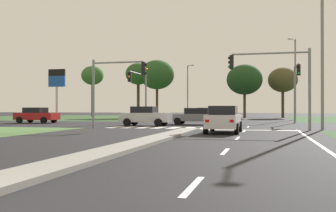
% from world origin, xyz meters
% --- Properties ---
extents(ground_plane, '(200.00, 200.00, 0.00)m').
position_xyz_m(ground_plane, '(0.00, 30.00, 0.00)').
color(ground_plane, black).
extents(grass_verge_far_left, '(35.00, 35.00, 0.01)m').
position_xyz_m(grass_verge_far_left, '(-25.50, 54.50, 0.00)').
color(grass_verge_far_left, '#2D4C28').
rests_on(grass_verge_far_left, ground).
extents(median_island_near, '(1.20, 22.00, 0.14)m').
position_xyz_m(median_island_near, '(0.00, 11.00, 0.07)').
color(median_island_near, gray).
rests_on(median_island_near, ground).
extents(median_island_far, '(1.20, 36.00, 0.14)m').
position_xyz_m(median_island_far, '(0.00, 55.00, 0.07)').
color(median_island_far, gray).
rests_on(median_island_far, ground).
extents(lane_dash_near, '(0.14, 2.00, 0.01)m').
position_xyz_m(lane_dash_near, '(3.50, 3.56, 0.01)').
color(lane_dash_near, silver).
rests_on(lane_dash_near, ground).
extents(lane_dash_second, '(0.14, 2.00, 0.01)m').
position_xyz_m(lane_dash_second, '(3.50, 9.56, 0.01)').
color(lane_dash_second, silver).
rests_on(lane_dash_second, ground).
extents(lane_dash_third, '(0.14, 2.00, 0.01)m').
position_xyz_m(lane_dash_third, '(3.50, 15.56, 0.01)').
color(lane_dash_third, silver).
rests_on(lane_dash_third, ground).
extents(lane_dash_fourth, '(0.14, 2.00, 0.01)m').
position_xyz_m(lane_dash_fourth, '(3.50, 21.56, 0.01)').
color(lane_dash_fourth, silver).
rests_on(lane_dash_fourth, ground).
extents(lane_dash_fifth, '(0.14, 2.00, 0.01)m').
position_xyz_m(lane_dash_fifth, '(3.50, 27.56, 0.01)').
color(lane_dash_fifth, silver).
rests_on(lane_dash_fifth, ground).
extents(edge_line_right, '(0.14, 24.00, 0.01)m').
position_xyz_m(edge_line_right, '(6.85, 12.00, 0.01)').
color(edge_line_right, silver).
rests_on(edge_line_right, ground).
extents(stop_bar_near, '(6.40, 0.50, 0.01)m').
position_xyz_m(stop_bar_near, '(3.80, 23.00, 0.01)').
color(stop_bar_near, silver).
rests_on(stop_bar_near, ground).
extents(crosswalk_bar_near, '(0.70, 2.80, 0.01)m').
position_xyz_m(crosswalk_bar_near, '(-6.40, 24.80, 0.01)').
color(crosswalk_bar_near, silver).
rests_on(crosswalk_bar_near, ground).
extents(crosswalk_bar_second, '(0.70, 2.80, 0.01)m').
position_xyz_m(crosswalk_bar_second, '(-5.25, 24.80, 0.01)').
color(crosswalk_bar_second, silver).
rests_on(crosswalk_bar_second, ground).
extents(crosswalk_bar_third, '(0.70, 2.80, 0.01)m').
position_xyz_m(crosswalk_bar_third, '(-4.10, 24.80, 0.01)').
color(crosswalk_bar_third, silver).
rests_on(crosswalk_bar_third, ground).
extents(crosswalk_bar_fourth, '(0.70, 2.80, 0.01)m').
position_xyz_m(crosswalk_bar_fourth, '(-2.95, 24.80, 0.01)').
color(crosswalk_bar_fourth, silver).
rests_on(crosswalk_bar_fourth, ground).
extents(crosswalk_bar_fifth, '(0.70, 2.80, 0.01)m').
position_xyz_m(crosswalk_bar_fifth, '(-1.80, 24.80, 0.01)').
color(crosswalk_bar_fifth, silver).
rests_on(crosswalk_bar_fifth, ground).
extents(crosswalk_bar_sixth, '(0.70, 2.80, 0.01)m').
position_xyz_m(crosswalk_bar_sixth, '(-0.65, 24.80, 0.01)').
color(crosswalk_bar_sixth, silver).
rests_on(crosswalk_bar_sixth, ground).
extents(crosswalk_bar_seventh, '(0.70, 2.80, 0.01)m').
position_xyz_m(crosswalk_bar_seventh, '(0.50, 24.80, 0.01)').
color(crosswalk_bar_seventh, silver).
rests_on(crosswalk_bar_seventh, ground).
extents(car_red_near, '(4.18, 2.06, 1.53)m').
position_xyz_m(car_red_near, '(-17.20, 31.03, 0.78)').
color(car_red_near, '#A31919').
rests_on(car_red_near, ground).
extents(car_white_second, '(1.94, 4.59, 1.59)m').
position_xyz_m(car_white_second, '(2.41, 19.76, 0.81)').
color(car_white_second, silver).
rests_on(car_white_second, ground).
extents(car_grey_third, '(4.61, 2.00, 1.48)m').
position_xyz_m(car_grey_third, '(-1.20, 31.05, 0.76)').
color(car_grey_third, slate).
rests_on(car_grey_third, ground).
extents(car_silver_fourth, '(4.15, 2.08, 1.60)m').
position_xyz_m(car_silver_fourth, '(-4.86, 27.63, 0.82)').
color(car_silver_fourth, '#B7B7BC').
rests_on(car_silver_fourth, ground).
extents(car_navy_fifth, '(1.95, 4.18, 1.53)m').
position_xyz_m(car_navy_fifth, '(-2.31, 43.33, 0.78)').
color(car_navy_fifth, '#161E47').
rests_on(car_navy_fifth, ground).
extents(traffic_signal_near_right, '(5.37, 0.32, 5.36)m').
position_xyz_m(traffic_signal_near_right, '(5.59, 23.40, 3.75)').
color(traffic_signal_near_right, gray).
rests_on(traffic_signal_near_right, ground).
extents(traffic_signal_far_left, '(0.32, 5.51, 5.19)m').
position_xyz_m(traffic_signal_far_left, '(-7.60, 34.50, 3.64)').
color(traffic_signal_far_left, gray).
rests_on(traffic_signal_far_left, ground).
extents(traffic_signal_far_right, '(0.32, 4.84, 5.55)m').
position_xyz_m(traffic_signal_far_right, '(7.60, 34.84, 3.84)').
color(traffic_signal_far_right, gray).
rests_on(traffic_signal_far_right, ground).
extents(traffic_signal_near_left, '(4.26, 0.32, 5.06)m').
position_xyz_m(traffic_signal_near_left, '(-6.00, 23.40, 3.49)').
color(traffic_signal_near_left, gray).
rests_on(traffic_signal_near_left, ground).
extents(street_lamp_second, '(0.56, 2.59, 10.57)m').
position_xyz_m(street_lamp_second, '(8.53, 24.23, 5.87)').
color(street_lamp_second, gray).
rests_on(street_lamp_second, ground).
extents(street_lamp_third, '(1.13, 1.72, 10.29)m').
position_xyz_m(street_lamp_third, '(8.45, 48.69, 5.66)').
color(street_lamp_third, gray).
rests_on(street_lamp_third, ground).
extents(street_lamp_fourth, '(1.61, 2.10, 9.06)m').
position_xyz_m(street_lamp_fourth, '(-8.39, 64.40, 5.10)').
color(street_lamp_fourth, gray).
rests_on(street_lamp_fourth, ground).
extents(pedestrian_at_median, '(0.34, 0.34, 1.66)m').
position_xyz_m(pedestrian_at_median, '(-0.03, 43.41, 1.14)').
color(pedestrian_at_median, '#232833').
rests_on(pedestrian_at_median, median_island_far).
extents(fuel_price_totem, '(1.80, 0.24, 5.48)m').
position_xyz_m(fuel_price_totem, '(-15.98, 32.78, 3.99)').
color(fuel_price_totem, silver).
rests_on(fuel_price_totem, ground).
extents(treeline_near, '(3.94, 3.94, 8.98)m').
position_xyz_m(treeline_near, '(-24.94, 60.72, 7.23)').
color(treeline_near, '#423323').
rests_on(treeline_near, ground).
extents(treeline_second, '(4.09, 4.09, 8.75)m').
position_xyz_m(treeline_second, '(-15.00, 56.44, 6.92)').
color(treeline_second, '#423323').
rests_on(treeline_second, ground).
extents(treeline_third, '(5.53, 5.53, 9.21)m').
position_xyz_m(treeline_third, '(-12.03, 57.01, 6.84)').
color(treeline_third, '#423323').
rests_on(treeline_third, ground).
extents(treeline_fourth, '(5.44, 5.44, 8.18)m').
position_xyz_m(treeline_fourth, '(1.73, 57.45, 5.85)').
color(treeline_fourth, '#423323').
rests_on(treeline_fourth, ground).
extents(treeline_fifth, '(4.52, 4.52, 7.82)m').
position_xyz_m(treeline_fifth, '(7.45, 59.89, 5.86)').
color(treeline_fifth, '#423323').
rests_on(treeline_fifth, ground).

